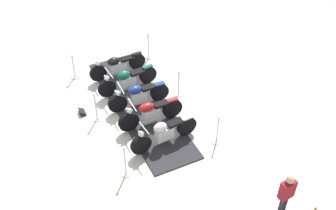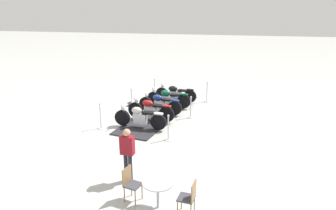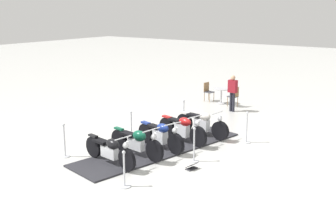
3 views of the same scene
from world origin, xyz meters
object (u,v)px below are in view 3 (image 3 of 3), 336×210
(motorcycle_maroon, at_px, (183,128))
(stanchion_right_rear, at_px, (247,132))
(stanchion_right_mid, at_px, (194,150))
(stanchion_left_mid, at_px, (131,130))
(motorcycle_navy, at_px, (161,135))
(stanchion_left_rear, at_px, (184,117))
(motorcycle_black, at_px, (110,150))
(bystander_person, at_px, (233,90))
(cafe_chair_across_table, at_px, (234,95))
(motorcycle_cream, at_px, (202,123))
(info_placard, at_px, (192,167))
(motorcycle_forest, at_px, (137,141))
(stanchion_right_front, at_px, (124,176))
(stanchion_left_front, at_px, (65,145))
(cafe_table, at_px, (221,92))
(cafe_chair_near_table, at_px, (208,90))

(motorcycle_maroon, relative_size, stanchion_right_rear, 1.99)
(stanchion_right_mid, distance_m, stanchion_left_mid, 3.09)
(motorcycle_maroon, relative_size, stanchion_right_mid, 2.03)
(motorcycle_navy, height_order, stanchion_left_rear, same)
(motorcycle_black, bearing_deg, bystander_person, 98.86)
(stanchion_right_rear, distance_m, cafe_chair_across_table, 5.42)
(motorcycle_cream, bearing_deg, stanchion_right_rear, 17.78)
(motorcycle_maroon, bearing_deg, stanchion_left_rear, 134.02)
(stanchion_right_mid, relative_size, info_placard, 2.77)
(motorcycle_black, xyz_separation_m, motorcycle_maroon, (-3.02, 0.61, 0.03))
(motorcycle_forest, xyz_separation_m, cafe_chair_across_table, (-7.97, -0.58, 0.03))
(motorcycle_cream, distance_m, stanchion_right_front, 4.98)
(stanchion_left_mid, relative_size, info_placard, 2.62)
(stanchion_left_front, distance_m, cafe_table, 9.52)
(motorcycle_black, xyz_separation_m, stanchion_right_mid, (-1.71, 1.89, -0.11))
(stanchion_right_rear, bearing_deg, stanchion_left_front, -41.47)
(stanchion_right_front, bearing_deg, bystander_person, -171.40)
(motorcycle_navy, distance_m, stanchion_right_rear, 3.09)
(motorcycle_cream, distance_m, stanchion_left_rear, 1.70)
(motorcycle_navy, distance_m, motorcycle_cream, 2.06)
(stanchion_left_rear, height_order, stanchion_left_mid, same)
(cafe_table, bearing_deg, stanchion_left_mid, 0.21)
(cafe_chair_across_table, bearing_deg, motorcycle_maroon, 114.97)
(motorcycle_navy, bearing_deg, motorcycle_maroon, 91.99)
(info_placard, xyz_separation_m, cafe_chair_across_table, (-7.83, -2.53, 0.49))
(motorcycle_maroon, height_order, stanchion_right_mid, stanchion_right_mid)
(bystander_person, bearing_deg, motorcycle_navy, 9.28)
(cafe_chair_across_table, bearing_deg, stanchion_right_rear, 136.69)
(motorcycle_cream, relative_size, cafe_chair_near_table, 2.44)
(stanchion_right_front, relative_size, cafe_chair_across_table, 1.06)
(stanchion_left_rear, relative_size, stanchion_right_rear, 0.92)
(motorcycle_maroon, bearing_deg, stanchion_left_front, -112.50)
(stanchion_left_mid, relative_size, stanchion_right_rear, 0.92)
(stanchion_left_rear, distance_m, stanchion_left_front, 5.37)
(motorcycle_navy, bearing_deg, motorcycle_black, -87.63)
(info_placard, xyz_separation_m, cafe_table, (-8.06, -3.32, 0.52))
(stanchion_left_mid, bearing_deg, stanchion_right_front, 37.49)
(cafe_table, bearing_deg, stanchion_right_front, 13.96)
(stanchion_left_rear, height_order, info_placard, stanchion_left_rear)
(bystander_person, bearing_deg, cafe_chair_near_table, -116.69)
(cafe_chair_near_table, bearing_deg, cafe_table, -0.00)
(stanchion_left_rear, xyz_separation_m, cafe_chair_near_table, (-4.36, -1.38, 0.23))
(motorcycle_forest, bearing_deg, cafe_chair_near_table, 112.30)
(motorcycle_black, bearing_deg, motorcycle_navy, 87.52)
(motorcycle_maroon, relative_size, stanchion_left_rear, 2.15)
(stanchion_right_front, bearing_deg, stanchion_right_rear, 168.46)
(stanchion_left_rear, xyz_separation_m, stanchion_right_front, (5.87, 1.95, -0.01))
(stanchion_left_front, relative_size, bystander_person, 0.66)
(stanchion_left_front, bearing_deg, stanchion_left_mid, 168.46)
(motorcycle_black, height_order, stanchion_left_front, stanchion_left_front)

